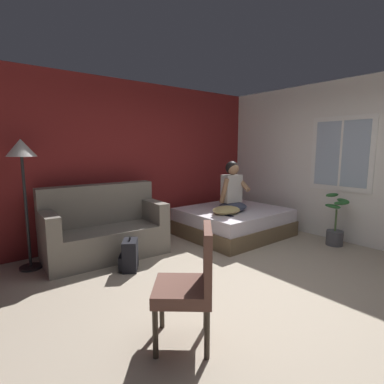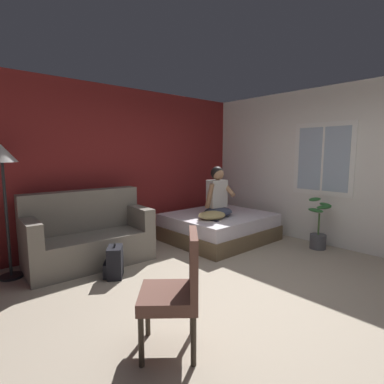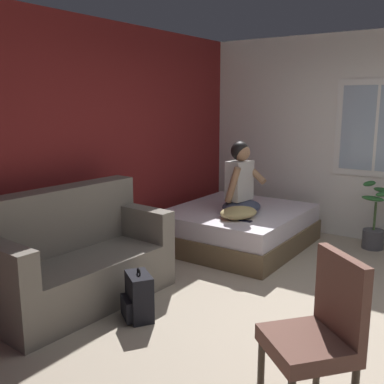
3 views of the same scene
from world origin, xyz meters
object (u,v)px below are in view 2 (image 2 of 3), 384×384
Objects in this scene: person_seated at (218,196)px; bed at (219,227)px; throw_pillow at (212,215)px; couch at (88,236)px; floor_lamp at (2,166)px; side_chair at (177,287)px; potted_plant at (318,231)px; cell_phone at (215,221)px; backpack at (114,263)px.

bed is at bearing 35.86° from person_seated.
couch is at bearing 159.89° from throw_pillow.
floor_lamp reaches higher than bed.
throw_pillow is 3.07m from floor_lamp.
couch reaches higher than throw_pillow.
potted_plant is at bearing 7.67° from side_chair.
throw_pillow is (-0.41, -0.23, 0.31)m from bed.
throw_pillow is 3.33× the size of cell_phone.
potted_plant reaches higher than backpack.
bed is 1.70m from potted_plant.
potted_plant is at bearing -21.20° from backpack.
backpack is 0.95× the size of throw_pillow.
side_chair is 1.15× the size of potted_plant.
couch is at bearing -8.38° from floor_lamp.
bed is at bearing 37.36° from side_chair.
cell_phone is (-0.06, -0.13, -0.07)m from throw_pillow.
person_seated reaches higher than side_chair.
backpack is (-2.24, -0.27, -0.04)m from bed.
potted_plant reaches higher than throw_pillow.
backpack is at bearing 80.13° from side_chair.
throw_pillow is (1.82, 0.04, 0.36)m from backpack.
potted_plant is at bearing -53.24° from person_seated.
side_chair is 2.58m from cell_phone.
potted_plant reaches higher than cell_phone.
side_chair is 0.58× the size of floor_lamp.
backpack is at bearing -175.65° from person_seated.
floor_lamp is at bearing -19.69° from cell_phone.
cell_phone reaches higher than backpack.
person_seated is (2.36, 1.81, 0.30)m from side_chair.
side_chair is 1.71m from backpack.
floor_lamp is (-2.83, 0.82, 0.88)m from throw_pillow.
cell_phone is at bearing -2.73° from backpack.
couch reaches higher than potted_plant.
throw_pillow is at bearing 38.77° from side_chair.
person_seated is 2.18m from backpack.
side_chair is at bearing -142.54° from person_seated.
bed is 3.69× the size of throw_pillow.
throw_pillow is 0.15m from cell_phone.
couch reaches higher than backpack.
couch is 3.82× the size of backpack.
throw_pillow reaches higher than cell_phone.
cell_phone is 3.08m from floor_lamp.
potted_plant is (3.12, -1.92, -0.09)m from couch.
couch reaches higher than cell_phone.
cell_phone is (1.76, -0.08, 0.29)m from backpack.
potted_plant is (1.33, -1.11, -0.18)m from cell_phone.
bed is 2.02× the size of person_seated.
couch is 1.03× the size of floor_lamp.
person_seated is at bearing -12.94° from floor_lamp.
cell_phone is at bearing -18.93° from floor_lamp.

